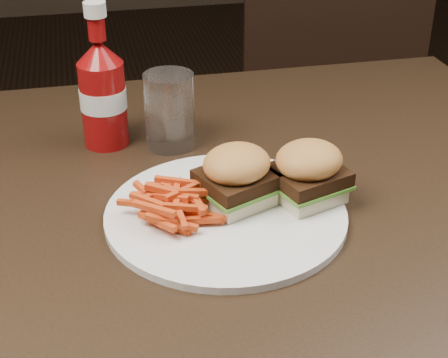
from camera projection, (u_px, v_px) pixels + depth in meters
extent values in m
cube|color=black|center=(163.00, 203.00, 0.92)|extent=(1.20, 0.80, 0.04)
cube|color=black|center=(312.00, 123.00, 1.84)|extent=(0.50, 0.50, 0.04)
cylinder|color=white|center=(226.00, 214.00, 0.85)|extent=(0.30, 0.30, 0.01)
cube|color=beige|center=(236.00, 195.00, 0.86)|extent=(0.10, 0.10, 0.02)
cube|color=beige|center=(307.00, 191.00, 0.87)|extent=(0.10, 0.09, 0.02)
cylinder|color=maroon|center=(104.00, 106.00, 1.00)|extent=(0.07, 0.07, 0.13)
cylinder|color=white|center=(170.00, 111.00, 1.00)|extent=(0.08, 0.08, 0.11)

